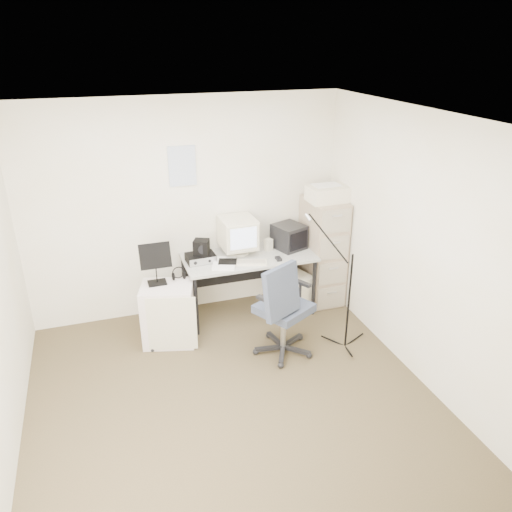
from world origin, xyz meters
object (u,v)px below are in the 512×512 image
object	(u,v)px
office_chair	(284,307)
side_cart	(168,314)
desk	(249,284)
filing_cabinet	(322,251)

from	to	relation	value
office_chair	side_cart	xyz separation A→B (m)	(-1.09, 0.59, -0.21)
desk	side_cart	size ratio (longest dim) A/B	2.26
desk	office_chair	size ratio (longest dim) A/B	1.39
desk	office_chair	distance (m)	0.93
desk	side_cart	xyz separation A→B (m)	(-1.01, -0.32, -0.03)
filing_cabinet	desk	distance (m)	0.99
side_cart	desk	bearing A→B (deg)	33.08
filing_cabinet	desk	bearing A→B (deg)	-178.19
office_chair	desk	bearing A→B (deg)	66.36
office_chair	side_cart	world-z (taller)	office_chair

